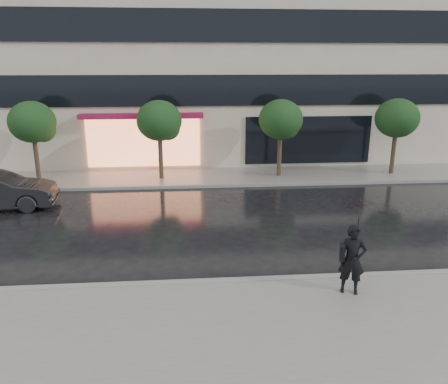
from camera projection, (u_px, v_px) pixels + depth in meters
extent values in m
plane|color=black|center=(246.00, 267.00, 12.76)|extent=(120.00, 120.00, 0.00)
cube|color=slate|center=(266.00, 330.00, 9.64)|extent=(60.00, 4.50, 0.12)
cube|color=slate|center=(220.00, 176.00, 22.53)|extent=(60.00, 3.50, 0.12)
cube|color=gray|center=(251.00, 281.00, 11.78)|extent=(60.00, 0.25, 0.14)
cube|color=gray|center=(223.00, 186.00, 20.85)|extent=(60.00, 0.25, 0.14)
cube|color=beige|center=(211.00, 8.00, 27.36)|extent=(30.00, 12.00, 18.00)
cube|color=black|center=(218.00, 90.00, 22.92)|extent=(28.00, 0.12, 1.60)
cube|color=black|center=(218.00, 25.00, 22.01)|extent=(28.00, 0.12, 1.60)
cube|color=#FF8C59|center=(144.00, 142.00, 23.37)|extent=(6.00, 0.10, 2.60)
cube|color=maroon|center=(142.00, 116.00, 22.63)|extent=(6.40, 0.70, 0.25)
cube|color=black|center=(308.00, 140.00, 24.09)|extent=(7.00, 0.10, 2.60)
cylinder|color=#33261C|center=(37.00, 161.00, 21.28)|extent=(0.22, 0.22, 2.20)
ellipsoid|color=#133216|center=(32.00, 122.00, 20.74)|extent=(2.20, 2.20, 1.98)
sphere|color=#133216|center=(43.00, 130.00, 21.07)|extent=(1.20, 1.20, 1.20)
cylinder|color=#33261C|center=(161.00, 159.00, 21.75)|extent=(0.22, 0.22, 2.20)
ellipsoid|color=#133216|center=(159.00, 121.00, 21.21)|extent=(2.20, 2.20, 1.98)
sphere|color=#133216|center=(168.00, 128.00, 21.55)|extent=(1.20, 1.20, 1.20)
cylinder|color=#33261C|center=(279.00, 157.00, 22.23)|extent=(0.22, 0.22, 2.20)
ellipsoid|color=#133216|center=(281.00, 119.00, 21.68)|extent=(2.20, 2.20, 1.98)
sphere|color=#133216|center=(287.00, 127.00, 22.02)|extent=(1.20, 1.20, 1.20)
cylinder|color=#33261C|center=(393.00, 155.00, 22.70)|extent=(0.22, 0.22, 2.20)
ellipsoid|color=#133216|center=(397.00, 118.00, 22.15)|extent=(2.20, 2.20, 1.98)
sphere|color=#133216|center=(402.00, 125.00, 22.49)|extent=(1.20, 1.20, 1.20)
imported|color=black|center=(352.00, 260.00, 10.87)|extent=(0.75, 0.61, 1.80)
imported|color=#34090A|center=(359.00, 216.00, 10.53)|extent=(1.21, 1.22, 0.88)
cylinder|color=black|center=(357.00, 235.00, 10.67)|extent=(0.02, 0.02, 0.90)
cube|color=black|center=(342.00, 252.00, 10.81)|extent=(0.21, 0.36, 0.38)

